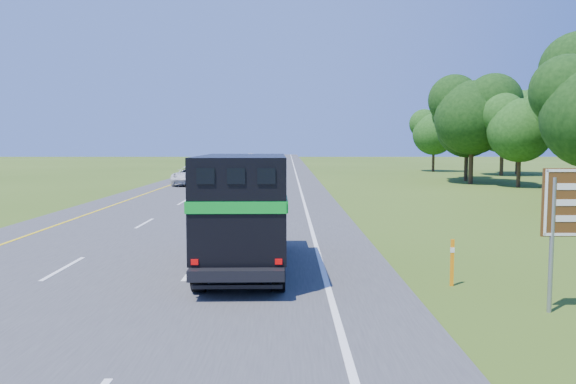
# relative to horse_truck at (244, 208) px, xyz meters

# --- Properties ---
(road) EXTENTS (15.00, 260.00, 0.04)m
(road) POSITION_rel_horse_truck_xyz_m (-3.30, 38.98, -1.73)
(road) COLOR #38383A
(road) RESTS_ON ground
(lane_markings) EXTENTS (11.15, 260.00, 0.01)m
(lane_markings) POSITION_rel_horse_truck_xyz_m (-3.30, 38.98, -1.71)
(lane_markings) COLOR yellow
(lane_markings) RESTS_ON road
(horse_truck) EXTENTS (2.43, 7.29, 3.20)m
(horse_truck) POSITION_rel_horse_truck_xyz_m (0.00, 0.00, 0.00)
(horse_truck) COLOR black
(horse_truck) RESTS_ON road
(white_suv) EXTENTS (2.86, 5.88, 1.61)m
(white_suv) POSITION_rel_horse_truck_xyz_m (-6.97, 32.22, -0.91)
(white_suv) COLOR silver
(white_suv) RESTS_ON road
(far_car) EXTENTS (1.82, 4.47, 1.52)m
(far_car) POSITION_rel_horse_truck_xyz_m (-6.92, 107.96, -0.95)
(far_car) COLOR silver
(far_car) RESTS_ON road
(delineator) EXTENTS (0.10, 0.05, 1.18)m
(delineator) POSITION_rel_horse_truck_xyz_m (5.33, -1.84, -1.12)
(delineator) COLOR orange
(delineator) RESTS_ON ground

